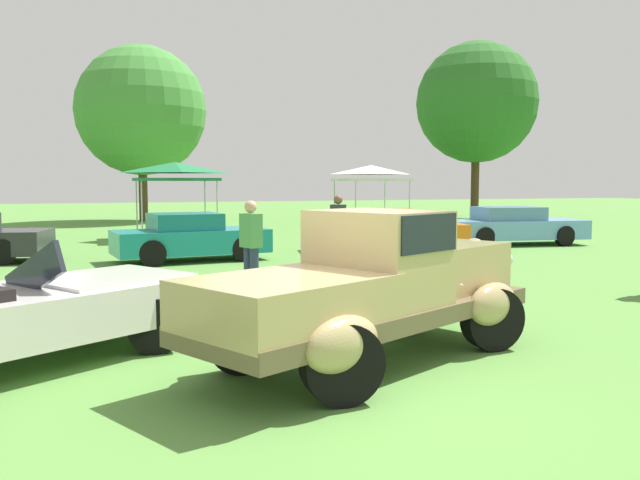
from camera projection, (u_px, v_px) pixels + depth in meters
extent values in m
plane|color=#568C3D|center=(336.00, 380.00, 6.70)|extent=(120.00, 120.00, 0.00)
cube|color=brown|center=(370.00, 313.00, 7.31)|extent=(4.67, 3.32, 0.20)
cube|color=tan|center=(439.00, 268.00, 8.25)|extent=(1.98, 1.72, 0.60)
ellipsoid|color=silver|center=(474.00, 263.00, 8.86)|extent=(0.38, 0.54, 0.68)
cube|color=tan|center=(378.00, 257.00, 7.34)|extent=(1.58, 1.71, 1.04)
cube|color=black|center=(378.00, 230.00, 7.32)|extent=(1.51, 1.70, 0.40)
cube|color=tan|center=(287.00, 301.00, 6.37)|extent=(2.38, 2.14, 0.48)
ellipsoid|color=tan|center=(396.00, 290.00, 8.83)|extent=(0.98, 0.74, 0.52)
ellipsoid|color=tan|center=(493.00, 304.00, 7.83)|extent=(0.98, 0.74, 0.52)
ellipsoid|color=tan|center=(240.00, 321.00, 6.90)|extent=(0.98, 0.74, 0.52)
ellipsoid|color=tan|center=(342.00, 344.00, 5.90)|extent=(0.98, 0.74, 0.52)
sphere|color=silver|center=(449.00, 255.00, 9.19)|extent=(0.18, 0.18, 0.18)
sphere|color=silver|center=(506.00, 260.00, 8.59)|extent=(0.18, 0.18, 0.18)
cylinder|color=black|center=(396.00, 303.00, 8.85)|extent=(0.76, 0.24, 0.76)
cylinder|color=black|center=(492.00, 319.00, 7.85)|extent=(0.76, 0.24, 0.76)
cylinder|color=black|center=(241.00, 337.00, 6.91)|extent=(0.76, 0.24, 0.76)
cylinder|color=black|center=(342.00, 364.00, 5.92)|extent=(0.76, 0.24, 0.76)
cube|color=silver|center=(13.00, 315.00, 7.14)|extent=(4.37, 3.65, 0.52)
cube|color=silver|center=(108.00, 284.00, 8.06)|extent=(2.17, 2.11, 0.20)
cube|color=black|center=(34.00, 274.00, 7.31)|extent=(0.72, 1.08, 0.82)
cube|color=silver|center=(169.00, 311.00, 8.83)|extent=(0.97, 1.45, 0.12)
cylinder|color=black|center=(81.00, 310.00, 8.66)|extent=(0.66, 0.20, 0.66)
cylinder|color=black|center=(155.00, 326.00, 7.70)|extent=(0.66, 0.20, 0.66)
cylinder|color=black|center=(2.00, 252.00, 15.83)|extent=(0.64, 0.22, 0.64)
cube|color=teal|center=(191.00, 241.00, 16.78)|extent=(4.01, 2.15, 0.60)
cube|color=#146A6E|center=(185.00, 222.00, 16.66)|extent=(1.85, 1.64, 0.44)
cylinder|color=black|center=(244.00, 249.00, 16.62)|extent=(0.64, 0.22, 0.64)
cylinder|color=black|center=(153.00, 253.00, 15.59)|extent=(0.64, 0.22, 0.64)
cube|color=orange|center=(389.00, 234.00, 19.04)|extent=(4.62, 2.58, 0.60)
cube|color=#BB5914|center=(383.00, 217.00, 18.97)|extent=(2.19, 1.82, 0.44)
cylinder|color=black|center=(440.00, 242.00, 18.44)|extent=(0.64, 0.22, 0.64)
cylinder|color=black|center=(349.00, 243.00, 18.13)|extent=(0.64, 0.22, 0.64)
cube|color=#669EDB|center=(513.00, 229.00, 21.07)|extent=(4.71, 2.28, 0.60)
cube|color=#517EAF|center=(508.00, 214.00, 20.98)|extent=(2.17, 1.70, 0.44)
cylinder|color=black|center=(565.00, 236.00, 20.60)|extent=(0.64, 0.22, 0.64)
cylinder|color=black|center=(484.00, 237.00, 20.06)|extent=(0.64, 0.22, 0.64)
cylinder|color=#9E998E|center=(342.00, 246.00, 16.16)|extent=(0.16, 0.16, 0.86)
cylinder|color=#9E998E|center=(334.00, 246.00, 16.17)|extent=(0.16, 0.16, 0.86)
cube|color=#2D2D33|center=(338.00, 217.00, 16.10)|extent=(0.46, 0.37, 0.60)
sphere|color=brown|center=(338.00, 200.00, 16.07)|extent=(0.22, 0.22, 0.22)
cylinder|color=#283351|center=(254.00, 272.00, 11.55)|extent=(0.16, 0.16, 0.86)
cylinder|color=#283351|center=(248.00, 271.00, 11.71)|extent=(0.16, 0.16, 0.86)
cube|color=#4C9351|center=(251.00, 231.00, 11.56)|extent=(0.36, 0.46, 0.60)
sphere|color=tan|center=(251.00, 207.00, 11.53)|extent=(0.22, 0.22, 0.22)
cylinder|color=#B7B7BC|center=(205.00, 208.00, 24.68)|extent=(0.05, 0.05, 2.05)
cylinder|color=#B7B7BC|center=(217.00, 211.00, 22.33)|extent=(0.05, 0.05, 2.05)
cylinder|color=#B7B7BC|center=(137.00, 209.00, 23.85)|extent=(0.05, 0.05, 2.05)
cylinder|color=#B7B7BC|center=(142.00, 212.00, 21.51)|extent=(0.05, 0.05, 2.05)
cube|color=#1E703D|center=(175.00, 179.00, 23.00)|extent=(2.77, 2.77, 0.10)
pyramid|color=#1E703D|center=(175.00, 167.00, 22.96)|extent=(2.71, 2.71, 0.38)
cylinder|color=#B7B7BC|center=(385.00, 204.00, 28.91)|extent=(0.05, 0.05, 2.05)
cylinder|color=#B7B7BC|center=(409.00, 206.00, 26.68)|extent=(0.05, 0.05, 2.05)
cylinder|color=#B7B7BC|center=(334.00, 205.00, 28.13)|extent=(0.05, 0.05, 2.05)
cylinder|color=#B7B7BC|center=(355.00, 207.00, 25.89)|extent=(0.05, 0.05, 2.05)
cube|color=silver|center=(371.00, 180.00, 27.31)|extent=(2.64, 2.64, 0.10)
pyramid|color=silver|center=(371.00, 170.00, 27.27)|extent=(2.59, 2.59, 0.38)
cylinder|color=#47331E|center=(143.00, 184.00, 33.46)|extent=(0.44, 0.44, 3.81)
sphere|color=#428938|center=(141.00, 111.00, 33.14)|extent=(6.53, 6.53, 6.53)
cylinder|color=#47331E|center=(475.00, 177.00, 35.77)|extent=(0.44, 0.44, 4.51)
sphere|color=#286623|center=(477.00, 103.00, 35.41)|extent=(6.50, 6.50, 6.50)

